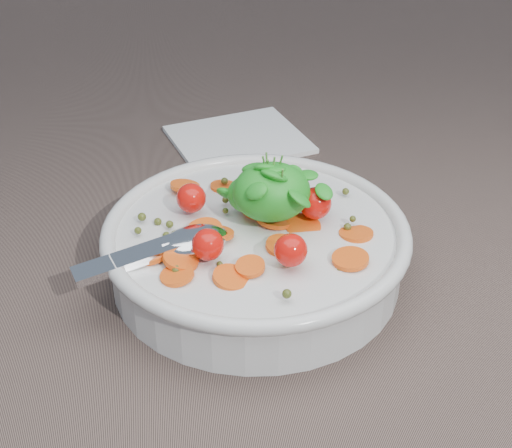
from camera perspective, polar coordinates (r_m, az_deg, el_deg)
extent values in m
plane|color=brown|center=(0.60, 0.00, -3.88)|extent=(6.00, 6.00, 0.00)
cylinder|color=silver|center=(0.59, 0.00, -2.32)|extent=(0.24, 0.24, 0.05)
torus|color=silver|center=(0.57, 0.00, -0.46)|extent=(0.25, 0.25, 0.01)
cylinder|color=silver|center=(0.60, 0.00, -3.88)|extent=(0.12, 0.12, 0.01)
cylinder|color=brown|center=(0.59, 0.00, -2.32)|extent=(0.21, 0.21, 0.03)
cylinder|color=#FF6115|center=(0.56, -3.10, -0.71)|extent=(0.03, 0.03, 0.01)
cylinder|color=#FF6115|center=(0.56, -4.19, -0.65)|extent=(0.04, 0.04, 0.01)
cylinder|color=#FF6115|center=(0.63, -5.70, 3.04)|extent=(0.03, 0.03, 0.01)
cylinder|color=#FF6115|center=(0.63, -2.57, 2.95)|extent=(0.03, 0.03, 0.01)
cylinder|color=#FF6115|center=(0.58, 1.48, 0.30)|extent=(0.04, 0.04, 0.01)
cylinder|color=#FF6115|center=(0.54, 7.56, -2.78)|extent=(0.04, 0.04, 0.01)
cylinder|color=#FF6115|center=(0.57, 8.01, -0.79)|extent=(0.04, 0.04, 0.01)
cylinder|color=#FF6115|center=(0.59, 0.02, 1.23)|extent=(0.03, 0.04, 0.01)
cylinder|color=#FF6115|center=(0.55, -8.28, -2.38)|extent=(0.04, 0.04, 0.01)
cylinder|color=#FF6115|center=(0.60, 0.33, 1.23)|extent=(0.03, 0.03, 0.01)
cylinder|color=#FF6115|center=(0.58, 3.80, -0.27)|extent=(0.04, 0.04, 0.01)
cylinder|color=#FF6115|center=(0.55, 2.13, -1.79)|extent=(0.04, 0.04, 0.01)
cylinder|color=#FF6115|center=(0.52, -6.34, -4.08)|extent=(0.03, 0.03, 0.01)
cylinder|color=#FF6115|center=(0.52, -0.47, -3.41)|extent=(0.03, 0.03, 0.01)
cylinder|color=#FF6115|center=(0.52, -1.99, -4.34)|extent=(0.04, 0.04, 0.01)
cylinder|color=#FF6115|center=(0.59, 1.07, 0.83)|extent=(0.04, 0.04, 0.01)
cylinder|color=#FF6115|center=(0.53, -6.04, -2.87)|extent=(0.03, 0.03, 0.01)
sphere|color=#464E1A|center=(0.58, -9.12, 0.57)|extent=(0.01, 0.01, 0.01)
sphere|color=#464E1A|center=(0.58, 7.32, -0.24)|extent=(0.01, 0.01, 0.01)
sphere|color=#464E1A|center=(0.57, -9.43, -0.52)|extent=(0.01, 0.01, 0.01)
sphere|color=#464E1A|center=(0.53, -2.92, -3.23)|extent=(0.00, 0.00, 0.00)
sphere|color=#464E1A|center=(0.63, -2.53, 3.45)|extent=(0.01, 0.01, 0.01)
sphere|color=#464E1A|center=(0.53, -6.39, -3.65)|extent=(0.01, 0.01, 0.01)
sphere|color=#464E1A|center=(0.62, 7.18, 2.60)|extent=(0.01, 0.01, 0.01)
sphere|color=#464E1A|center=(0.55, -6.94, -2.05)|extent=(0.01, 0.01, 0.01)
sphere|color=#464E1A|center=(0.57, -7.18, -0.93)|extent=(0.01, 0.01, 0.01)
sphere|color=#464E1A|center=(0.54, -3.28, -2.38)|extent=(0.01, 0.01, 0.01)
sphere|color=#464E1A|center=(0.59, -2.47, 1.07)|extent=(0.01, 0.01, 0.01)
sphere|color=#464E1A|center=(0.58, 7.75, 0.41)|extent=(0.01, 0.01, 0.01)
sphere|color=#464E1A|center=(0.53, 6.65, -3.79)|extent=(0.00, 0.00, 0.00)
sphere|color=#464E1A|center=(0.58, -7.86, 0.19)|extent=(0.01, 0.01, 0.01)
sphere|color=#464E1A|center=(0.57, -6.93, -0.02)|extent=(0.01, 0.01, 0.01)
sphere|color=#464E1A|center=(0.50, 2.48, -5.60)|extent=(0.01, 0.01, 0.01)
sphere|color=#464E1A|center=(0.62, -1.36, 3.17)|extent=(0.01, 0.01, 0.01)
sphere|color=#464E1A|center=(0.60, -2.46, 1.95)|extent=(0.01, 0.01, 0.01)
sphere|color=red|center=(0.58, 4.76, 1.67)|extent=(0.03, 0.03, 0.03)
sphere|color=red|center=(0.61, 1.12, 3.54)|extent=(0.02, 0.02, 0.02)
sphere|color=red|center=(0.59, -5.20, 2.08)|extent=(0.02, 0.02, 0.02)
sphere|color=red|center=(0.53, -3.87, -1.66)|extent=(0.02, 0.02, 0.02)
sphere|color=red|center=(0.52, 2.79, -2.11)|extent=(0.02, 0.02, 0.02)
ellipsoid|color=green|center=(0.57, 1.25, 2.59)|extent=(0.06, 0.05, 0.05)
ellipsoid|color=green|center=(0.58, -0.53, 2.41)|extent=(0.04, 0.04, 0.03)
ellipsoid|color=green|center=(0.57, 4.17, 3.93)|extent=(0.02, 0.02, 0.01)
ellipsoid|color=green|center=(0.56, 0.78, 4.48)|extent=(0.03, 0.02, 0.02)
ellipsoid|color=green|center=(0.57, -0.32, 2.86)|extent=(0.02, 0.03, 0.02)
ellipsoid|color=green|center=(0.56, 5.46, 2.60)|extent=(0.02, 0.02, 0.01)
ellipsoid|color=green|center=(0.55, 1.47, 3.87)|extent=(0.03, 0.03, 0.02)
ellipsoid|color=green|center=(0.57, -0.16, 4.51)|extent=(0.02, 0.02, 0.02)
ellipsoid|color=green|center=(0.57, 0.94, 4.05)|extent=(0.02, 0.02, 0.01)
ellipsoid|color=green|center=(0.59, 2.66, 3.50)|extent=(0.02, 0.02, 0.01)
ellipsoid|color=green|center=(0.57, 1.41, 3.81)|extent=(0.02, 0.02, 0.01)
ellipsoid|color=green|center=(0.55, 0.02, 3.34)|extent=(0.02, 0.02, 0.01)
ellipsoid|color=green|center=(0.57, 0.66, 3.17)|extent=(0.02, 0.02, 0.01)
ellipsoid|color=green|center=(0.56, 1.45, 4.36)|extent=(0.02, 0.02, 0.01)
ellipsoid|color=green|center=(0.57, 2.93, 3.86)|extent=(0.03, 0.03, 0.02)
ellipsoid|color=green|center=(0.56, 1.23, 3.77)|extent=(0.03, 0.03, 0.02)
ellipsoid|color=green|center=(0.58, 5.20, 2.26)|extent=(0.02, 0.02, 0.01)
ellipsoid|color=green|center=(0.58, -2.29, 2.45)|extent=(0.03, 0.02, 0.02)
ellipsoid|color=green|center=(0.57, 1.60, 3.23)|extent=(0.02, 0.02, 0.01)
ellipsoid|color=green|center=(0.56, -1.01, 2.82)|extent=(0.02, 0.02, 0.01)
ellipsoid|color=green|center=(0.57, 2.09, 3.01)|extent=(0.02, 0.02, 0.02)
ellipsoid|color=green|center=(0.56, 0.87, 2.96)|extent=(0.03, 0.03, 0.01)
ellipsoid|color=green|center=(0.54, 0.04, 2.67)|extent=(0.02, 0.03, 0.02)
ellipsoid|color=green|center=(0.54, 3.50, 2.08)|extent=(0.03, 0.03, 0.02)
ellipsoid|color=green|center=(0.57, 0.64, 2.93)|extent=(0.03, 0.03, 0.02)
ellipsoid|color=green|center=(0.56, 0.93, 3.13)|extent=(0.02, 0.03, 0.02)
ellipsoid|color=green|center=(0.58, -0.56, 3.92)|extent=(0.02, 0.02, 0.02)
ellipsoid|color=green|center=(0.55, 0.99, 2.80)|extent=(0.02, 0.02, 0.01)
cylinder|color=#4C8C33|center=(0.57, 0.92, 3.79)|extent=(0.00, 0.01, 0.04)
cylinder|color=#4C8C33|center=(0.56, 1.28, 3.50)|extent=(0.01, 0.00, 0.04)
cylinder|color=#4C8C33|center=(0.55, 1.99, 2.90)|extent=(0.00, 0.01, 0.04)
cylinder|color=#4C8C33|center=(0.57, 1.64, 3.96)|extent=(0.01, 0.01, 0.04)
cylinder|color=#4C8C33|center=(0.56, 0.87, 3.74)|extent=(0.00, 0.02, 0.04)
cylinder|color=#4C8C33|center=(0.56, 0.94, 3.79)|extent=(0.01, 0.01, 0.04)
ellipsoid|color=silver|center=(0.55, -4.92, -1.30)|extent=(0.06, 0.05, 0.02)
cube|color=silver|center=(0.54, -9.15, -2.46)|extent=(0.11, 0.05, 0.02)
cylinder|color=silver|center=(0.55, -6.60, -1.66)|extent=(0.02, 0.01, 0.01)
cube|color=white|center=(0.81, -1.41, 6.78)|extent=(0.17, 0.16, 0.01)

